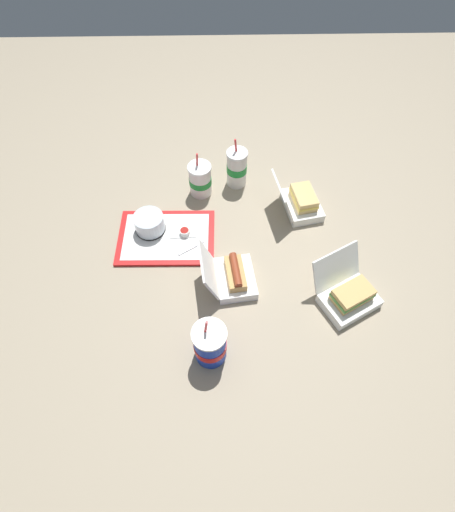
# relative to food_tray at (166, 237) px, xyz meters

# --- Properties ---
(ground_plane) EXTENTS (3.20, 3.20, 0.00)m
(ground_plane) POSITION_rel_food_tray_xyz_m (-0.22, 0.08, -0.01)
(ground_plane) COLOR gray
(food_tray) EXTENTS (0.37, 0.26, 0.01)m
(food_tray) POSITION_rel_food_tray_xyz_m (0.00, 0.00, 0.00)
(food_tray) COLOR red
(food_tray) RESTS_ON ground_plane
(cake_container) EXTENTS (0.12, 0.12, 0.07)m
(cake_container) POSITION_rel_food_tray_xyz_m (0.06, -0.04, 0.04)
(cake_container) COLOR black
(cake_container) RESTS_ON food_tray
(ketchup_cup) EXTENTS (0.04, 0.04, 0.02)m
(ketchup_cup) POSITION_rel_food_tray_xyz_m (-0.07, -0.01, 0.02)
(ketchup_cup) COLOR white
(ketchup_cup) RESTS_ON food_tray
(napkin_stack) EXTENTS (0.10, 0.10, 0.00)m
(napkin_stack) POSITION_rel_food_tray_xyz_m (-0.07, -0.04, 0.01)
(napkin_stack) COLOR white
(napkin_stack) RESTS_ON food_tray
(plastic_fork) EXTENTS (0.10, 0.07, 0.00)m
(plastic_fork) POSITION_rel_food_tray_xyz_m (-0.10, 0.06, 0.01)
(plastic_fork) COLOR white
(plastic_fork) RESTS_ON food_tray
(clamshell_sandwich_back) EXTENTS (0.22, 0.21, 0.16)m
(clamshell_sandwich_back) POSITION_rel_food_tray_xyz_m (-0.53, -0.14, 0.04)
(clamshell_sandwich_back) COLOR white
(clamshell_sandwich_back) RESTS_ON ground_plane
(clamshell_sandwich_center) EXTENTS (0.26, 0.26, 0.16)m
(clamshell_sandwich_center) POSITION_rel_food_tray_xyz_m (-0.64, 0.29, 0.04)
(clamshell_sandwich_center) COLOR white
(clamshell_sandwich_center) RESTS_ON ground_plane
(clamshell_hotdog_left) EXTENTS (0.21, 0.20, 0.17)m
(clamshell_hotdog_left) POSITION_rel_food_tray_xyz_m (-0.25, 0.20, 0.03)
(clamshell_hotdog_left) COLOR white
(clamshell_hotdog_left) RESTS_ON ground_plane
(soda_cup_corner) EXTENTS (0.11, 0.11, 0.23)m
(soda_cup_corner) POSITION_rel_food_tray_xyz_m (-0.17, 0.47, 0.08)
(soda_cup_corner) COLOR #1938B7
(soda_cup_corner) RESTS_ON ground_plane
(soda_cup_left) EXTENTS (0.10, 0.10, 0.20)m
(soda_cup_left) POSITION_rel_food_tray_xyz_m (-0.13, -0.24, 0.06)
(soda_cup_left) COLOR white
(soda_cup_left) RESTS_ON ground_plane
(soda_cup_center) EXTENTS (0.09, 0.09, 0.23)m
(soda_cup_center) POSITION_rel_food_tray_xyz_m (-0.28, -0.29, 0.08)
(soda_cup_center) COLOR white
(soda_cup_center) RESTS_ON ground_plane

